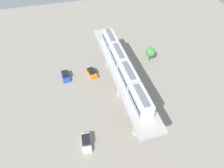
% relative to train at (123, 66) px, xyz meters
% --- Properties ---
extents(ground_plane, '(120.00, 120.00, 0.00)m').
position_rel_train_xyz_m(ground_plane, '(0.00, 0.95, -9.92)').
color(ground_plane, gray).
extents(viaduct, '(5.20, 35.80, 8.39)m').
position_rel_train_xyz_m(viaduct, '(0.00, 0.95, -3.42)').
color(viaduct, '#B7B2AA').
rests_on(viaduct, ground).
extents(train, '(2.64, 27.45, 3.24)m').
position_rel_train_xyz_m(train, '(0.00, 0.00, 0.00)').
color(train, silver).
rests_on(train, viaduct).
extents(parked_car_blue, '(2.00, 4.28, 1.76)m').
position_rel_train_xyz_m(parked_car_blue, '(-12.68, 10.70, -9.18)').
color(parked_car_blue, '#284CB7').
rests_on(parked_car_blue, ground).
extents(parked_car_white, '(2.14, 4.34, 1.76)m').
position_rel_train_xyz_m(parked_car_white, '(-10.86, -10.55, -9.18)').
color(parked_car_white, white).
rests_on(parked_car_white, ground).
extents(parked_car_orange, '(2.76, 4.51, 1.76)m').
position_rel_train_xyz_m(parked_car_orange, '(-5.58, 10.01, -9.18)').
color(parked_car_orange, orange).
rests_on(parked_car_orange, ground).
extents(tree_near_viaduct, '(2.83, 2.83, 4.27)m').
position_rel_train_xyz_m(tree_near_viaduct, '(12.55, 11.91, -7.08)').
color(tree_near_viaduct, brown).
rests_on(tree_near_viaduct, ground).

